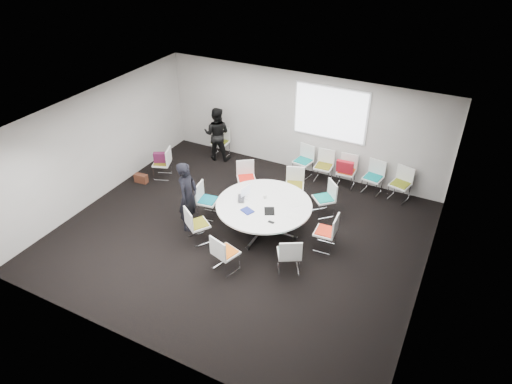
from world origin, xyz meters
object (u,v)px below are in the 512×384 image
at_px(cup, 265,196).
at_px(chair_back_b, 323,172).
at_px(chair_ring_g, 226,259).
at_px(chair_person_back, 221,148).
at_px(chair_back_c, 346,177).
at_px(chair_ring_b, 324,205).
at_px(person_main, 188,196).
at_px(chair_ring_a, 325,238).
at_px(chair_back_d, 372,183).
at_px(conference_table, 264,211).
at_px(chair_spare_left, 163,168).
at_px(maroon_bag, 161,157).
at_px(brown_bag, 141,178).
at_px(chair_ring_f, 198,231).
at_px(chair_back_e, 399,190).
at_px(chair_back_a, 303,167).
at_px(chair_ring_c, 294,191).
at_px(chair_ring_h, 289,260).
at_px(chair_ring_e, 208,206).
at_px(person_back, 217,134).
at_px(laptop, 243,198).

bearing_deg(cup, chair_back_b, 77.64).
relative_size(chair_ring_g, chair_person_back, 1.00).
distance_m(chair_back_c, cup, 2.84).
height_order(chair_ring_b, person_main, person_main).
bearing_deg(chair_ring_a, chair_back_d, -9.83).
xyz_separation_m(conference_table, chair_spare_left, (-3.54, 0.91, -0.26)).
height_order(chair_spare_left, maroon_bag, chair_spare_left).
height_order(chair_back_c, brown_bag, chair_back_c).
xyz_separation_m(chair_ring_f, chair_back_e, (3.65, 3.76, 0.00)).
bearing_deg(brown_bag, chair_back_a, 31.84).
xyz_separation_m(chair_ring_b, chair_spare_left, (-4.56, -0.34, 0.00)).
distance_m(chair_ring_c, chair_back_e, 2.69).
bearing_deg(chair_ring_h, chair_person_back, 105.92).
height_order(chair_ring_c, chair_back_e, same).
distance_m(chair_ring_g, chair_back_b, 4.34).
bearing_deg(chair_ring_e, chair_spare_left, -125.11).
distance_m(chair_ring_b, chair_back_d, 1.71).
bearing_deg(chair_ring_h, chair_spare_left, 127.41).
bearing_deg(person_main, chair_ring_f, -135.57).
bearing_deg(chair_back_d, chair_person_back, 9.42).
height_order(conference_table, brown_bag, conference_table).
relative_size(chair_ring_b, chair_ring_g, 1.00).
xyz_separation_m(chair_ring_a, chair_back_a, (-1.63, 2.73, 0.00)).
distance_m(chair_ring_h, person_back, 5.26).
height_order(chair_ring_a, chair_person_back, same).
bearing_deg(chair_back_b, person_back, 0.62).
xyz_separation_m(laptop, cup, (0.42, 0.25, 0.03)).
height_order(conference_table, chair_ring_b, chair_ring_b).
bearing_deg(chair_ring_f, chair_ring_g, 5.94).
height_order(chair_ring_c, maroon_bag, chair_ring_c).
bearing_deg(chair_ring_g, person_main, 165.73).
height_order(chair_ring_h, chair_back_d, same).
relative_size(chair_ring_a, maroon_bag, 2.20).
bearing_deg(person_back, chair_ring_e, 101.51).
height_order(chair_back_d, chair_person_back, same).
distance_m(chair_ring_a, cup, 1.67).
height_order(conference_table, chair_back_e, chair_back_e).
xyz_separation_m(chair_back_d, cup, (-1.89, -2.53, 0.50)).
bearing_deg(chair_ring_f, chair_ring_b, 80.44).
bearing_deg(chair_back_d, conference_table, 65.63).
relative_size(laptop, brown_bag, 1.00).
xyz_separation_m(conference_table, chair_ring_a, (1.49, 0.02, -0.26)).
height_order(chair_back_b, maroon_bag, chair_back_b).
bearing_deg(person_main, chair_person_back, 11.40).
bearing_deg(chair_back_a, chair_back_b, -171.93).
distance_m(chair_ring_g, person_back, 4.94).
distance_m(chair_ring_b, person_main, 3.29).
xyz_separation_m(chair_ring_c, chair_spare_left, (-3.68, -0.57, 0.00)).
bearing_deg(chair_back_b, laptop, 67.96).
bearing_deg(brown_bag, chair_back_c, 25.10).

